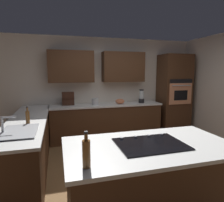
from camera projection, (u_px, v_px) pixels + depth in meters
ground_plane at (135, 168)px, 3.54m from camera, size 14.00×14.00×0.00m
wall_back at (104, 82)px, 5.25m from camera, size 6.00×0.44×2.60m
lower_cabinets_back at (106, 122)px, 5.09m from camera, size 2.80×0.60×0.86m
countertop_back at (106, 105)px, 5.03m from camera, size 2.84×0.64×0.04m
lower_cabinets_side at (29, 144)px, 3.52m from camera, size 0.60×2.90×0.86m
countertop_side at (28, 120)px, 3.45m from camera, size 0.64×2.94×0.04m
island_base at (149, 183)px, 2.30m from camera, size 1.86×0.99×0.86m
island_top at (150, 146)px, 2.24m from camera, size 1.94×1.07×0.04m
wall_oven at (174, 94)px, 5.51m from camera, size 0.80×0.66×2.18m
sink_unit at (18, 131)px, 2.67m from camera, size 0.46×0.70×0.23m
cooktop at (150, 144)px, 2.24m from camera, size 0.76×0.56×0.03m
blender at (141, 97)px, 5.21m from camera, size 0.15×0.15×0.36m
mixing_bowl at (120, 101)px, 5.06m from camera, size 0.24×0.24×0.13m
spice_rack at (68, 99)px, 4.82m from camera, size 0.29×0.11×0.33m
kettle at (95, 102)px, 4.89m from camera, size 0.17×0.17×0.17m
dish_soap_bottle at (28, 117)px, 3.13m from camera, size 0.06×0.06×0.28m
oil_bottle at (86, 153)px, 1.68m from camera, size 0.07×0.07×0.32m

